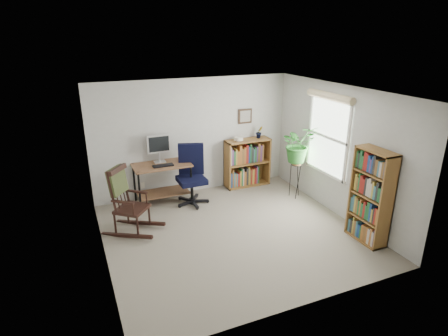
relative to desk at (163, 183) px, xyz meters
name	(u,v)px	position (x,y,z in m)	size (l,w,h in m)	color
floor	(233,233)	(0.78, -1.70, -0.40)	(4.20, 4.00, 0.00)	gray
ceiling	(235,92)	(0.78, -1.70, 2.00)	(4.20, 4.00, 0.00)	silver
wall_back	(194,137)	(0.78, 0.30, 0.80)	(4.20, 0.00, 2.40)	beige
wall_front	(306,222)	(0.78, -3.70, 0.80)	(4.20, 0.00, 2.40)	beige
wall_left	(98,187)	(-1.32, -1.70, 0.80)	(0.00, 4.00, 2.40)	beige
wall_right	(339,152)	(2.88, -1.70, 0.80)	(0.00, 4.00, 2.40)	beige
window	(328,137)	(2.84, -1.40, 1.00)	(0.12, 1.20, 1.50)	white
desk	(163,183)	(0.00, 0.00, 0.00)	(1.12, 0.61, 0.80)	brown
monitor	(159,149)	(0.00, 0.14, 0.68)	(0.46, 0.16, 0.56)	silver
keyboard	(163,166)	(0.00, -0.12, 0.41)	(0.40, 0.15, 0.03)	black
office_chair	(191,175)	(0.51, -0.31, 0.20)	(0.66, 0.66, 1.20)	black
rocking_chair	(131,200)	(-0.78, -0.97, 0.19)	(0.61, 1.01, 1.18)	black
low_bookshelf	(247,163)	(1.95, 0.12, 0.13)	(1.00, 0.33, 1.06)	brown
tall_bookshelf	(371,197)	(2.70, -2.76, 0.38)	(0.29, 0.68, 1.56)	brown
plant_stand	(295,178)	(2.58, -0.84, 0.01)	(0.23, 0.23, 0.83)	black
spider_plant	(299,127)	(2.58, -0.84, 1.10)	(1.69, 1.88, 1.46)	#276C25
potted_plant_small	(259,136)	(2.23, 0.13, 0.71)	(0.13, 0.24, 0.11)	#276C25
framed_picture	(245,116)	(1.95, 0.27, 1.14)	(0.32, 0.04, 0.32)	black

